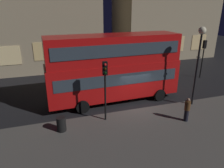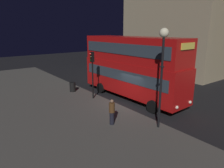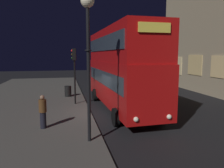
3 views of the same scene
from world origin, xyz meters
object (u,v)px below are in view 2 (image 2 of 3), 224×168
at_px(traffic_light_near_kerb, 92,66).
at_px(litter_bin, 73,87).
at_px(pedestrian, 112,112).
at_px(double_decker_bus, 132,65).
at_px(street_lamp, 163,55).

height_order(traffic_light_near_kerb, litter_bin, traffic_light_near_kerb).
xyz_separation_m(pedestrian, litter_bin, (-8.13, 1.34, -0.39)).
height_order(double_decker_bus, pedestrian, double_decker_bus).
relative_size(street_lamp, litter_bin, 6.46).
xyz_separation_m(double_decker_bus, traffic_light_near_kerb, (-1.62, -3.08, 0.02)).
xyz_separation_m(street_lamp, pedestrian, (-2.08, -2.07, -3.65)).
bearing_deg(traffic_light_near_kerb, litter_bin, -162.25).
distance_m(double_decker_bus, traffic_light_near_kerb, 3.48).
bearing_deg(pedestrian, double_decker_bus, 134.20).
distance_m(street_lamp, litter_bin, 11.00).
xyz_separation_m(double_decker_bus, street_lamp, (5.61, -2.82, 1.59)).
bearing_deg(litter_bin, traffic_light_near_kerb, 8.95).
relative_size(double_decker_bus, traffic_light_near_kerb, 2.65).
relative_size(pedestrian, litter_bin, 1.80).
relative_size(double_decker_bus, litter_bin, 11.65).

